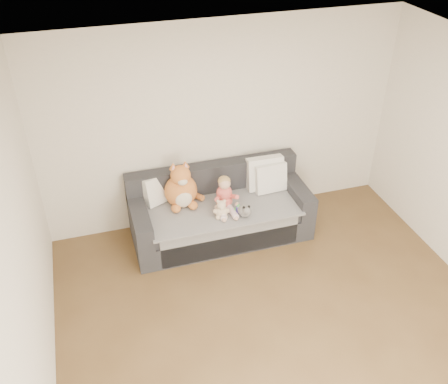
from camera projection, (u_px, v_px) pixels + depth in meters
name	position (u px, v px, depth m)	size (l,w,h in m)	color
room_shell	(289.00, 225.00, 4.46)	(5.00, 5.00, 5.00)	brown
sofa	(220.00, 213.00, 6.27)	(2.20, 0.94, 0.85)	#26272B
cushion_left	(159.00, 189.00, 6.11)	(0.43, 0.33, 0.37)	silver
cushion_right_back	(265.00, 173.00, 6.35)	(0.47, 0.22, 0.44)	silver
cushion_right_front	(270.00, 178.00, 6.30)	(0.42, 0.21, 0.39)	silver
toddler	(225.00, 196.00, 5.98)	(0.30, 0.43, 0.43)	#E85153
plush_cat	(181.00, 189.00, 6.03)	(0.49, 0.42, 0.61)	orange
teddy_bear	(221.00, 210.00, 5.87)	(0.19, 0.15, 0.25)	beige
plush_cow	(245.00, 211.00, 5.90)	(0.16, 0.24, 0.19)	white
sippy_cup	(239.00, 208.00, 5.96)	(0.12, 0.09, 0.13)	#4D3DA7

